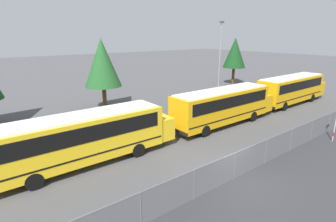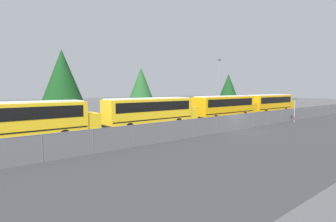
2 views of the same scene
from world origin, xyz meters
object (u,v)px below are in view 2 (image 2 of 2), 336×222
(light_pole, at_px, (219,84))
(tree_1, at_px, (228,85))
(school_bus_0, at_px, (20,119))
(street_sign, at_px, (294,110))
(school_bus_1, at_px, (151,110))
(tree_0, at_px, (62,76))
(school_bus_2, at_px, (226,106))
(school_bus_3, at_px, (271,103))
(tree_2, at_px, (141,84))

(light_pole, bearing_deg, tree_1, 28.72)
(school_bus_0, height_order, street_sign, school_bus_0)
(school_bus_0, distance_m, street_sign, 29.74)
(school_bus_1, xyz_separation_m, tree_0, (-5.49, 11.92, 3.98))
(school_bus_0, relative_size, tree_1, 1.57)
(school_bus_0, bearing_deg, school_bus_2, 0.33)
(school_bus_3, relative_size, tree_1, 1.57)
(school_bus_2, xyz_separation_m, school_bus_3, (12.07, 0.09, 0.00))
(school_bus_0, height_order, tree_2, tree_2)
(light_pole, bearing_deg, school_bus_2, -135.56)
(tree_1, bearing_deg, school_bus_0, -163.14)
(school_bus_0, height_order, tree_0, tree_0)
(tree_2, bearing_deg, tree_0, 177.70)
(school_bus_0, xyz_separation_m, school_bus_1, (12.62, 0.35, 0.00))
(street_sign, bearing_deg, school_bus_0, 165.18)
(tree_0, bearing_deg, tree_2, -2.30)
(school_bus_0, height_order, school_bus_3, same)
(tree_1, bearing_deg, street_sign, -123.14)
(tree_1, bearing_deg, light_pole, -151.28)
(school_bus_2, relative_size, tree_0, 1.25)
(school_bus_1, distance_m, tree_1, 32.05)
(tree_0, xyz_separation_m, tree_2, (11.82, -0.47, -0.93))
(school_bus_2, distance_m, street_sign, 8.57)
(school_bus_3, height_order, light_pole, light_pole)
(school_bus_3, xyz_separation_m, street_sign, (-8.40, -7.84, -0.26))
(school_bus_2, bearing_deg, tree_1, 36.61)
(school_bus_3, bearing_deg, tree_1, 68.70)
(school_bus_1, height_order, street_sign, school_bus_1)
(tree_0, relative_size, tree_2, 1.23)
(tree_0, bearing_deg, school_bus_0, -120.16)
(school_bus_0, bearing_deg, school_bus_3, 0.37)
(school_bus_2, xyz_separation_m, light_pole, (7.64, 7.49, 3.17))
(school_bus_0, xyz_separation_m, light_pole, (32.72, 7.64, 3.17))
(school_bus_0, bearing_deg, light_pole, 13.14)
(tree_2, bearing_deg, school_bus_2, -62.25)
(school_bus_1, height_order, tree_0, tree_0)
(tree_0, height_order, tree_2, tree_0)
(light_pole, height_order, tree_0, light_pole)
(street_sign, relative_size, tree_1, 0.43)
(school_bus_3, bearing_deg, street_sign, -136.97)
(school_bus_1, height_order, tree_1, tree_1)
(school_bus_1, xyz_separation_m, tree_2, (6.33, 11.45, 3.05))
(light_pole, bearing_deg, street_sign, -104.62)
(school_bus_1, bearing_deg, school_bus_0, -178.41)
(street_sign, bearing_deg, school_bus_1, 153.74)
(school_bus_1, height_order, light_pole, light_pole)
(school_bus_3, relative_size, street_sign, 3.68)
(street_sign, xyz_separation_m, tree_0, (-21.61, 19.88, 4.24))
(school_bus_3, relative_size, tree_2, 1.54)
(school_bus_2, height_order, tree_2, tree_2)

